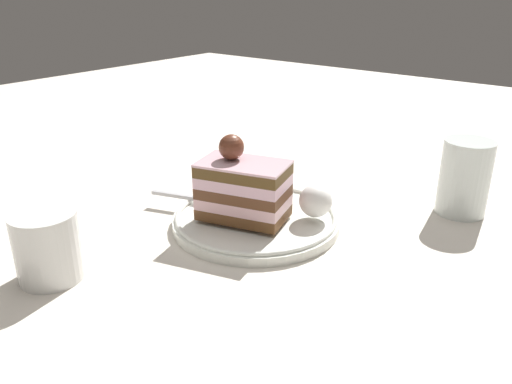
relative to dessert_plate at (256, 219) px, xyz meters
The scene contains 7 objects.
ground_plane 0.02m from the dessert_plate, 67.91° to the right, with size 2.40×2.40×0.00m, color silver.
dessert_plate is the anchor object (origin of this frame).
cake_slice 0.05m from the dessert_plate, 114.82° to the right, with size 0.12×0.09×0.11m.
whipped_cream_dollop 0.08m from the dessert_plate, 32.49° to the left, with size 0.04×0.04×0.04m, color white.
fork 0.09m from the dessert_plate, 169.03° to the right, with size 0.13×0.05×0.00m.
drink_glass_near 0.29m from the dessert_plate, 46.51° to the left, with size 0.07×0.07×0.10m.
drink_glass_far 0.25m from the dessert_plate, 111.74° to the right, with size 0.07×0.07×0.08m.
Camera 1 is at (0.37, -0.46, 0.30)m, focal length 36.15 mm.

